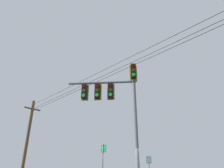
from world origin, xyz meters
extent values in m
cylinder|color=slate|center=(-0.26, 0.98, 3.45)|extent=(0.20, 0.20, 6.90)
cylinder|color=slate|center=(-1.37, -0.68, 6.38)|extent=(2.34, 3.40, 0.14)
cube|color=black|center=(-0.01, 0.81, 6.93)|extent=(0.42, 0.42, 0.90)
cube|color=#B29319|center=(-0.15, 0.91, 6.93)|extent=(0.28, 0.39, 1.04)
cylinder|color=#360503|center=(0.13, 0.72, 7.23)|extent=(0.14, 0.18, 0.20)
cylinder|color=#3C2703|center=(0.13, 0.72, 6.93)|extent=(0.14, 0.18, 0.20)
cylinder|color=green|center=(0.13, 0.72, 6.63)|extent=(0.14, 0.18, 0.20)
cube|color=black|center=(-0.51, 1.15, 6.93)|extent=(0.42, 0.42, 0.90)
cube|color=#B29319|center=(-0.36, 1.05, 6.93)|extent=(0.28, 0.39, 1.04)
cylinder|color=#360503|center=(-0.64, 1.24, 7.23)|extent=(0.14, 0.18, 0.20)
cylinder|color=#3C2703|center=(-0.64, 1.24, 6.93)|extent=(0.14, 0.18, 0.20)
cylinder|color=green|center=(-0.64, 1.24, 6.63)|extent=(0.14, 0.18, 0.20)
cube|color=black|center=(-1.03, -0.18, 5.83)|extent=(0.42, 0.42, 0.90)
cube|color=#B29319|center=(-1.18, -0.09, 5.83)|extent=(0.28, 0.39, 1.04)
cylinder|color=#360503|center=(-0.90, -0.28, 6.13)|extent=(0.14, 0.18, 0.20)
cylinder|color=#3C2703|center=(-0.90, -0.28, 5.83)|extent=(0.14, 0.18, 0.20)
cylinder|color=green|center=(-0.90, -0.28, 5.53)|extent=(0.14, 0.18, 0.20)
cube|color=black|center=(-1.48, -0.85, 5.83)|extent=(0.42, 0.42, 0.90)
cube|color=#B29319|center=(-1.62, -0.75, 5.83)|extent=(0.29, 0.38, 1.04)
cylinder|color=#360503|center=(-1.35, -0.94, 6.13)|extent=(0.14, 0.18, 0.20)
cylinder|color=#3C2703|center=(-1.35, -0.94, 5.83)|extent=(0.14, 0.18, 0.20)
cylinder|color=green|center=(-1.35, -0.94, 5.53)|extent=(0.14, 0.18, 0.20)
cube|color=black|center=(-1.92, -1.51, 5.83)|extent=(0.42, 0.42, 0.90)
cube|color=#B29319|center=(-2.06, -1.41, 5.83)|extent=(0.29, 0.38, 1.04)
cylinder|color=#360503|center=(-1.79, -1.61, 6.13)|extent=(0.14, 0.18, 0.20)
cylinder|color=#3C2703|center=(-1.79, -1.61, 5.83)|extent=(0.14, 0.18, 0.20)
cylinder|color=green|center=(-1.79, -1.61, 5.53)|extent=(0.14, 0.18, 0.20)
cylinder|color=brown|center=(-13.27, -2.97, 4.20)|extent=(0.31, 0.31, 8.41)
cube|color=brown|center=(-13.27, -2.97, 7.53)|extent=(0.66, 1.73, 0.12)
cube|color=#0C7238|center=(-2.82, 3.79, 2.14)|extent=(0.15, 0.33, 0.42)
cube|color=white|center=(-2.81, 3.78, 2.14)|extent=(0.11, 0.27, 0.36)
cube|color=#0C7238|center=(-0.31, -0.97, 2.39)|extent=(0.39, 0.10, 0.33)
cube|color=white|center=(-0.31, -0.95, 2.39)|extent=(0.32, 0.07, 0.27)
cylinder|color=black|center=(1.05, 1.37, 7.52)|extent=(28.64, 8.72, 0.50)
cylinder|color=black|center=(1.05, 1.37, 7.77)|extent=(28.64, 8.72, 0.50)
cylinder|color=black|center=(1.05, 1.37, 8.21)|extent=(28.64, 8.72, 0.50)
camera|label=1|loc=(8.68, -5.49, 1.36)|focal=31.97mm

